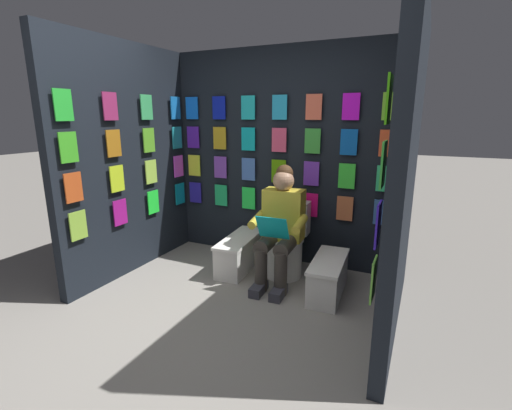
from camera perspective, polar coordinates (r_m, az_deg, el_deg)
ground_plane at (r=2.96m, az=-10.83°, el=-20.54°), size 30.00×30.00×0.00m
display_wall_back at (r=4.14m, az=4.06°, el=7.48°), size 2.72×0.14×2.39m
display_wall_left at (r=2.90m, az=22.44°, el=3.64°), size 0.14×1.85×2.39m
display_wall_right at (r=4.06m, az=-19.60°, el=6.59°), size 0.14×1.85×2.39m
toilet at (r=3.88m, az=4.82°, el=-6.20°), size 0.41×0.56×0.77m
person_reading at (r=3.59m, az=3.80°, el=-3.27°), size 0.54×0.70×1.19m
comic_longbox_near at (r=4.04m, az=-2.52°, el=-7.50°), size 0.36×0.85×0.36m
comic_longbox_far at (r=3.55m, az=11.32°, el=-11.05°), size 0.33×0.76×0.35m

